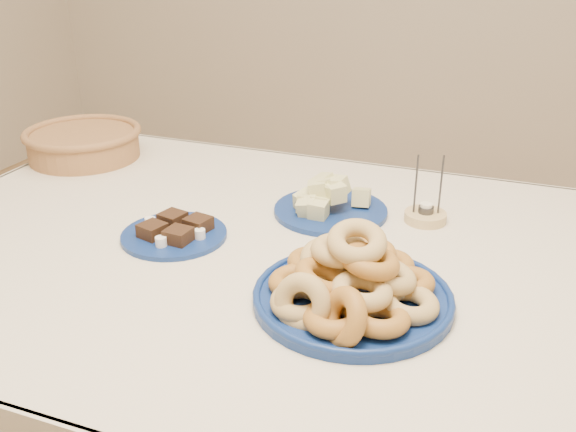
# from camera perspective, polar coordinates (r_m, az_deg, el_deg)

# --- Properties ---
(dining_table) EXTENTS (1.71, 1.11, 0.75)m
(dining_table) POSITION_cam_1_polar(r_m,az_deg,el_deg) (1.31, 0.79, -7.38)
(dining_table) COLOR brown
(dining_table) RESTS_ON ground
(donut_platter) EXTENTS (0.43, 0.43, 0.15)m
(donut_platter) POSITION_cam_1_polar(r_m,az_deg,el_deg) (1.08, 5.65, -6.24)
(donut_platter) COLOR navy
(donut_platter) RESTS_ON dining_table
(melon_plate) EXTENTS (0.29, 0.29, 0.09)m
(melon_plate) POSITION_cam_1_polar(r_m,az_deg,el_deg) (1.41, 3.51, 1.13)
(melon_plate) COLOR navy
(melon_plate) RESTS_ON dining_table
(brownie_plate) EXTENTS (0.24, 0.24, 0.04)m
(brownie_plate) POSITION_cam_1_polar(r_m,az_deg,el_deg) (1.33, -10.06, -1.44)
(brownie_plate) COLOR navy
(brownie_plate) RESTS_ON dining_table
(wicker_basket) EXTENTS (0.41, 0.41, 0.08)m
(wicker_basket) POSITION_cam_1_polar(r_m,az_deg,el_deg) (1.84, -17.71, 6.27)
(wicker_basket) COLOR brown
(wicker_basket) RESTS_ON dining_table
(candle_holder) EXTENTS (0.11, 0.11, 0.15)m
(candle_holder) POSITION_cam_1_polar(r_m,az_deg,el_deg) (1.41, 12.12, 0.07)
(candle_holder) COLOR tan
(candle_holder) RESTS_ON dining_table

